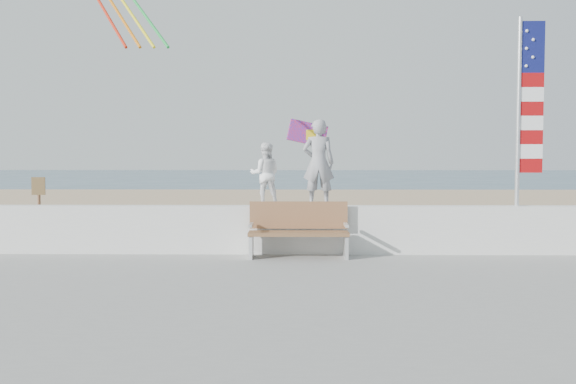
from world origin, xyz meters
The scene contains 10 objects.
ground centered at (0.00, 0.00, 0.00)m, with size 220.00×220.00×0.00m, color #2F4A5E.
sand centered at (0.00, 9.00, 0.04)m, with size 90.00×40.00×0.08m, color tan.
boardwalk centered at (0.00, -4.00, 0.13)m, with size 50.00×12.40×0.10m, color gray.
seawall centered at (0.00, 2.00, 0.63)m, with size 30.00×0.35×0.90m, color silver.
adult centered at (0.77, 2.00, 1.89)m, with size 0.59×0.39×1.62m, color #95959A.
child centered at (-0.23, 2.00, 1.67)m, with size 0.58×0.45×1.19m, color white.
bench centered at (0.40, 1.55, 0.69)m, with size 1.80×0.57×1.00m.
flag centered at (4.61, 2.00, 2.99)m, with size 0.50×0.08×3.50m.
parafoil_kite centered at (0.64, 5.62, 2.60)m, with size 1.04×0.36×0.70m.
sign centered at (-5.73, 4.80, 0.94)m, with size 0.32×0.07×1.46m.
Camera 1 is at (0.37, -9.44, 1.94)m, focal length 38.00 mm.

